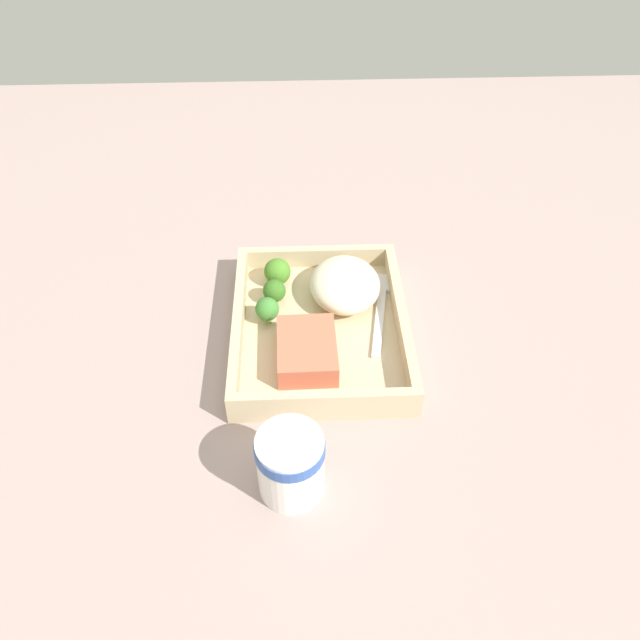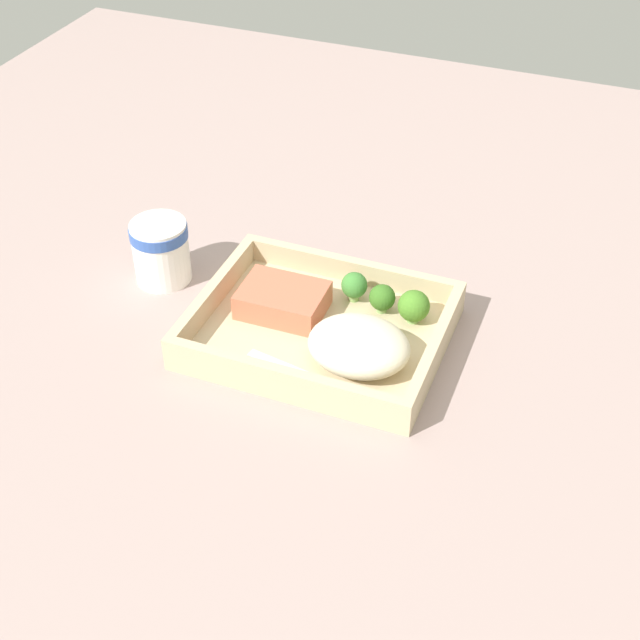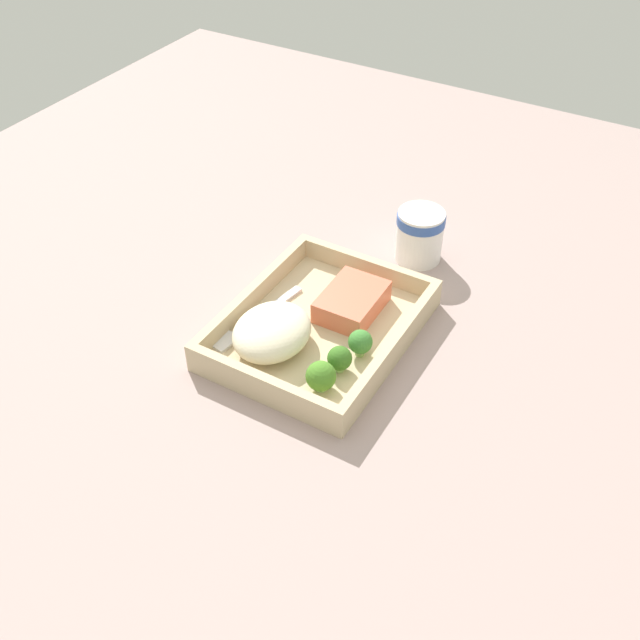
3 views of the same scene
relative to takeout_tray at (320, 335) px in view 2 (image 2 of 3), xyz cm
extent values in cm
cube|color=#A28A85|center=(0.00, 0.00, -1.60)|extent=(160.00, 160.00, 2.00)
cube|color=#C7B28B|center=(0.00, 0.00, 0.00)|extent=(27.42, 21.74, 1.20)
cube|color=#C7B28B|center=(0.00, -10.27, 2.03)|extent=(27.42, 1.20, 2.86)
cube|color=#C7B28B|center=(0.00, 10.27, 2.03)|extent=(27.42, 1.20, 2.86)
cube|color=#C7B28B|center=(-13.11, 0.00, 2.03)|extent=(1.20, 19.34, 2.86)
cube|color=#C7B28B|center=(13.11, 0.00, 2.03)|extent=(1.20, 19.34, 2.86)
cube|color=#DA694C|center=(-5.24, 1.77, 2.11)|extent=(9.66, 7.18, 3.03)
ellipsoid|color=beige|center=(5.76, -3.51, 2.96)|extent=(10.99, 9.25, 4.73)
cylinder|color=#7EA458|center=(1.63, 6.64, 1.24)|extent=(1.15, 1.15, 1.28)
sphere|color=#3E7F32|center=(1.63, 6.64, 2.72)|extent=(3.04, 3.04, 3.04)
cylinder|color=#7EAF5F|center=(9.10, 5.42, 1.16)|extent=(1.38, 1.38, 1.12)
sphere|color=#488026|center=(9.10, 5.42, 2.71)|extent=(3.62, 3.62, 3.62)
cylinder|color=#7CA55D|center=(5.28, 5.79, 1.17)|extent=(1.15, 1.15, 1.14)
sphere|color=#386B21|center=(5.28, 5.79, 2.57)|extent=(3.03, 3.03, 3.03)
cube|color=silver|center=(0.57, -7.60, 0.82)|extent=(12.41, 3.20, 0.44)
cube|color=silver|center=(8.36, -8.95, 0.82)|extent=(3.73, 2.75, 0.44)
cylinder|color=white|center=(-21.88, 3.78, 3.30)|extent=(6.70, 6.70, 7.80)
cylinder|color=#3356A8|center=(-21.88, 3.78, 6.09)|extent=(6.90, 6.90, 1.40)
camera|label=1|loc=(-56.69, 2.24, 56.13)|focal=35.00mm
camera|label=2|loc=(27.72, -70.83, 64.03)|focal=50.00mm
camera|label=3|loc=(61.88, 36.05, 64.69)|focal=42.00mm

